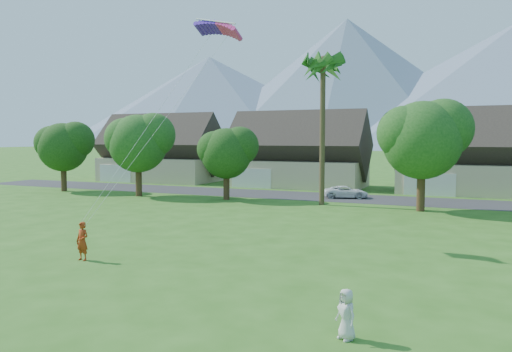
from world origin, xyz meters
The scene contains 10 objects.
ground centered at (0.00, 0.00, 0.00)m, with size 500.00×500.00×0.00m, color #2D6019.
street centered at (0.00, 34.00, 0.01)m, with size 90.00×7.00×0.01m, color #2D2D30.
kite_flyer centered at (-6.79, 5.55, 0.89)m, with size 0.65×0.43×1.79m, color #A53212.
watcher centered at (6.47, 1.47, 0.72)m, with size 0.70×0.46×1.44m, color beige.
parked_car centered at (-1.23, 34.00, 0.57)m, with size 1.88×4.09×1.14m, color white.
mountain_ridge centered at (10.40, 260.00, 29.07)m, with size 540.00×240.00×70.00m.
houses_row centered at (0.49, 42.99, 3.44)m, with size 72.75×8.19×8.86m.
tree_row centered at (-1.14, 27.92, 4.89)m, with size 62.27×6.67×8.45m.
fan_palm centered at (-2.00, 28.50, 11.80)m, with size 3.00×3.00×13.80m.
parafoil_kite centered at (-3.63, 13.20, 11.78)m, with size 2.89×1.15×0.50m.
Camera 1 is at (9.58, -12.00, 5.65)m, focal length 35.00 mm.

